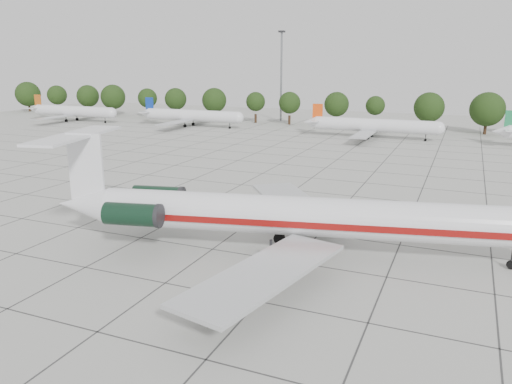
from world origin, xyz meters
TOP-DOWN VIEW (x-y plane):
  - ground at (0.00, 0.00)m, footprint 260.00×260.00m
  - apron_joints at (0.00, 15.00)m, footprint 170.00×170.00m
  - main_airliner at (6.44, -6.53)m, footprint 44.70×34.65m
  - ground_crew at (19.61, 2.56)m, footprint 0.74×0.62m
  - bg_airliner_a at (-85.58, 67.53)m, footprint 28.24×27.20m
  - bg_airliner_b at (-47.66, 70.49)m, footprint 28.24×27.20m
  - bg_airliner_c at (1.28, 68.01)m, footprint 28.24×27.20m
  - tree_line at (-11.68, 85.00)m, footprint 249.86×8.44m
  - floodlight_mast at (-30.00, 92.00)m, footprint 1.60×1.60m

SIDE VIEW (x-z plane):
  - ground at x=0.00m, z-range 0.00..0.00m
  - apron_joints at x=0.00m, z-range 0.00..0.02m
  - ground_crew at x=19.61m, z-range 0.00..1.72m
  - bg_airliner_a at x=-85.58m, z-range -0.79..6.61m
  - bg_airliner_b at x=-47.66m, z-range -0.79..6.61m
  - bg_airliner_c at x=1.28m, z-range -0.79..6.61m
  - main_airliner at x=6.44m, z-range -1.56..9.04m
  - tree_line at x=-11.68m, z-range 0.87..11.09m
  - floodlight_mast at x=-30.00m, z-range 1.56..27.01m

